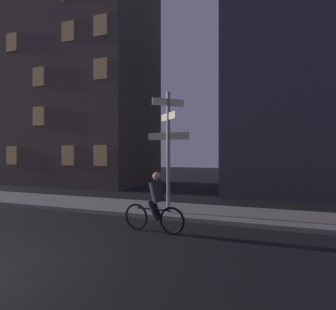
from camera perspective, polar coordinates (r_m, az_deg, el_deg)
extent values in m
cube|color=gray|center=(10.97, -5.81, -10.42)|extent=(40.00, 2.50, 0.14)
cylinder|color=gray|center=(9.62, 0.05, 0.60)|extent=(0.12, 0.12, 4.04)
cube|color=beige|center=(9.77, 0.05, 10.44)|extent=(0.83, 0.83, 0.24)
cube|color=beige|center=(9.70, 0.05, 7.67)|extent=(0.83, 0.83, 0.24)
cube|color=beige|center=(9.64, 0.05, 3.76)|extent=(1.46, 0.03, 0.24)
torus|color=black|center=(8.15, -6.35, -12.06)|extent=(0.72, 0.13, 0.72)
torus|color=black|center=(7.62, 0.78, -12.93)|extent=(0.72, 0.13, 0.72)
cylinder|color=black|center=(7.82, -2.91, -10.72)|extent=(1.00, 0.14, 0.04)
cylinder|color=#26262D|center=(7.70, -2.25, -7.31)|extent=(0.48, 0.36, 0.61)
sphere|color=tan|center=(7.65, -2.25, -4.23)|extent=(0.22, 0.22, 0.22)
cylinder|color=black|center=(7.73, -2.91, -11.08)|extent=(0.35, 0.15, 0.55)
cylinder|color=black|center=(7.88, -2.26, -10.86)|extent=(0.35, 0.15, 0.55)
cube|color=#4C443D|center=(22.18, -16.18, 14.92)|extent=(9.24, 6.21, 15.47)
cube|color=#F2C672|center=(21.57, -28.63, -0.08)|extent=(0.90, 0.06, 1.20)
cube|color=#F2C672|center=(18.28, -19.26, -0.11)|extent=(0.90, 0.06, 1.20)
cube|color=#F2C672|center=(16.88, -13.29, -0.13)|extent=(0.90, 0.06, 1.20)
cube|color=#F2C672|center=(20.01, -24.34, 7.06)|extent=(0.90, 0.06, 1.20)
cube|color=#F2C672|center=(20.46, -24.35, 14.02)|extent=(0.90, 0.06, 1.20)
cube|color=#F2C672|center=(17.57, -13.30, 16.36)|extent=(0.90, 0.06, 1.20)
cube|color=#F2C672|center=(22.81, -28.66, 19.07)|extent=(0.90, 0.06, 1.20)
cube|color=#F2C672|center=(19.72, -19.28, 22.18)|extent=(0.90, 0.06, 1.20)
cube|color=#F2C672|center=(18.42, -13.30, 23.83)|extent=(0.90, 0.06, 1.20)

